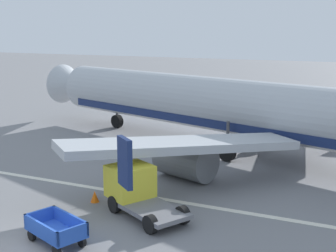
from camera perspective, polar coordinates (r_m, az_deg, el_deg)
name	(u,v)px	position (r m, az deg, el deg)	size (l,w,h in m)	color
ground_plane	(23,251)	(19.70, -16.86, -14.09)	(220.00, 220.00, 0.00)	slate
apron_stripe	(121,192)	(25.14, -5.65, -7.86)	(120.00, 0.36, 0.01)	silver
airplane	(230,107)	(32.78, 7.34, 2.23)	(36.83, 29.92, 11.34)	#B2B7BC
baggage_cart_second_in_row	(56,229)	(19.76, -13.22, -11.89)	(3.58, 2.20, 1.07)	#234CB2
service_truck_beside_carts	(136,189)	(22.26, -3.84, -7.48)	(4.75, 3.74, 2.10)	slate
traffic_cone_near_plane	(116,194)	(23.81, -6.27, -8.11)	(0.54, 0.54, 0.71)	orange
traffic_cone_mid_apron	(95,197)	(23.90, -8.73, -8.31)	(0.42, 0.42, 0.56)	orange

